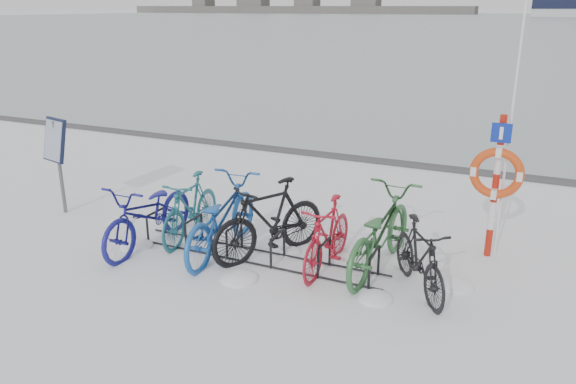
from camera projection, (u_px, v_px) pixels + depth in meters
name	position (u px, v px, depth m)	size (l,w,h in m)	color
ground	(256.00, 258.00, 8.31)	(900.00, 900.00, 0.00)	white
ice_sheet	(544.00, 21.00, 141.68)	(400.00, 298.00, 0.02)	#99A6AC
quay_edge	(372.00, 160.00, 13.37)	(400.00, 0.25, 0.10)	#3F3F42
bike_rack	(256.00, 247.00, 8.26)	(4.00, 0.48, 0.46)	black
info_board	(56.00, 146.00, 9.74)	(0.61, 0.35, 1.72)	#595B5E
lifebuoy_station	(497.00, 173.00, 7.93)	(0.74, 0.22, 3.86)	#AA1A0D
shoreline	(285.00, 8.00, 279.99)	(180.00, 12.00, 9.50)	#484848
bike_0	(149.00, 212.00, 8.59)	(0.73, 2.09, 1.10)	navy
bike_1	(190.00, 206.00, 8.90)	(0.50, 1.76, 1.06)	#1E6371
bike_2	(221.00, 215.00, 8.37)	(0.77, 2.21, 1.16)	#1B54A9
bike_3	(269.00, 218.00, 8.23)	(0.56, 1.98, 1.19)	black
bike_4	(327.00, 233.00, 7.87)	(0.48, 1.71, 1.03)	#B21628
bike_5	(380.00, 229.00, 7.82)	(0.78, 2.23, 1.17)	#2F6535
bike_6	(420.00, 255.00, 7.23)	(0.46, 1.64, 0.98)	black
snow_drifts	(268.00, 263.00, 8.14)	(6.11, 1.69, 0.18)	white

